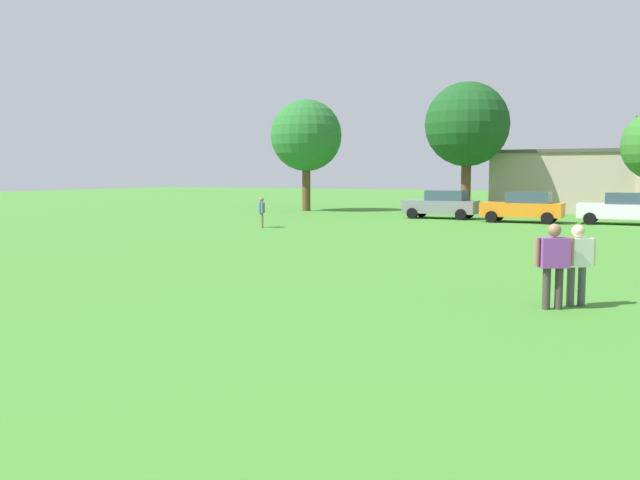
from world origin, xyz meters
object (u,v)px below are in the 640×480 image
Objects in this scene: adult_bystander at (554,259)px; parked_car_orange_1 at (524,207)px; bystander_midfield at (262,210)px; tree_left at (467,125)px; bystander_near_trees at (577,258)px; parked_car_gray_0 at (442,204)px; parked_car_white_2 at (623,208)px; tree_far_left at (306,136)px.

parked_car_orange_1 is (-4.84, 24.62, -0.15)m from adult_bystander.
tree_left is at bearing -56.09° from bystander_midfield.
parked_car_gray_0 is (-10.16, 25.32, -0.12)m from bystander_near_trees.
parked_car_white_2 is 13.16m from tree_left.
bystander_midfield is 0.35× the size of parked_car_gray_0.
adult_bystander is 0.66m from bystander_near_trees.
adult_bystander is 21.98m from bystander_midfield.
adult_bystander is at bearing -72.74° from tree_left.
tree_far_left reaches higher than parked_car_gray_0.
parked_car_orange_1 is (4.94, -1.24, 0.00)m from parked_car_gray_0.
parked_car_orange_1 and parked_car_white_2 have the same top height.
parked_car_gray_0 is at bearing -2.90° from parked_car_white_2.
bystander_midfield is 18.90m from parked_car_white_2.
bystander_near_trees is at bearing -54.01° from tree_far_left.
parked_car_gray_0 is at bearing -66.63° from bystander_midfield.
bystander_midfield is at bearing -73.42° from adult_bystander.
tree_left is (-0.20, 6.26, 5.07)m from parked_car_gray_0.
parked_car_orange_1 is 5.01m from parked_car_white_2.
parked_car_orange_1 is at bearing 165.90° from parked_car_gray_0.
tree_left is at bearing -88.20° from parked_car_gray_0.
bystander_near_trees is 33.60m from tree_left.
tree_left reaches higher than adult_bystander.
bystander_near_trees is at bearing -154.79° from adult_bystander.
adult_bystander is 0.39× the size of parked_car_orange_1.
bystander_midfield is 14.47m from parked_car_orange_1.
tree_left reaches higher than parked_car_gray_0.
adult_bystander is at bearing 89.75° from parked_car_white_2.
parked_car_white_2 is (0.11, 25.36, -0.15)m from adult_bystander.
parked_car_white_2 is 0.49× the size of tree_left.
bystander_near_trees is 0.21× the size of tree_far_left.
bystander_near_trees is 0.19× the size of tree_left.
adult_bystander is 33.99m from tree_left.
bystander_midfield is at bearing 40.48° from parked_car_orange_1.
adult_bystander is at bearing 110.72° from parked_car_gray_0.
tree_left reaches higher than tree_far_left.
parked_car_orange_1 is 0.49× the size of tree_left.
tree_left is (11.00, 2.17, 0.58)m from tree_far_left.
parked_car_gray_0 and parked_car_orange_1 have the same top height.
adult_bystander reaches higher than parked_car_white_2.
adult_bystander is 0.19× the size of tree_left.
tree_left reaches higher than parked_car_white_2.
bystander_midfield is at bearing -109.16° from tree_left.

